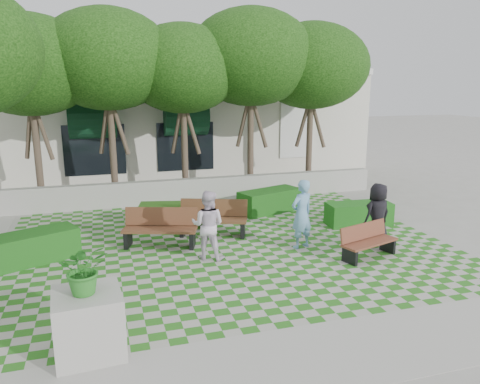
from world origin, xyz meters
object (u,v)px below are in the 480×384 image
object	(u,v)px
bench_east	(368,242)
bench_west	(160,228)
bench_mid	(213,219)
person_blue	(302,214)
hedge_west	(32,247)
hedge_east	(359,214)
hedge_midleft	(172,215)
person_white	(208,225)
hedge_midright	(270,201)
person_dark	(377,214)
planter_front	(88,310)

from	to	relation	value
bench_east	bench_west	distance (m)	5.62
bench_mid	person_blue	size ratio (longest dim) A/B	1.10
hedge_west	person_blue	distance (m)	7.07
bench_mid	bench_west	distance (m)	1.71
bench_west	hedge_east	xyz separation A→B (m)	(6.36, 0.20, -0.15)
hedge_midleft	bench_mid	bearing A→B (deg)	-52.09
bench_mid	person_white	bearing A→B (deg)	-86.41
bench_east	hedge_midright	size ratio (longest dim) A/B	0.78
bench_east	bench_west	xyz separation A→B (m)	(-5.08, 2.40, 0.09)
bench_east	hedge_east	xyz separation A→B (m)	(1.28, 2.60, -0.06)
hedge_midright	hedge_midleft	bearing A→B (deg)	-169.72
hedge_midright	person_dark	bearing A→B (deg)	-67.95
hedge_midleft	hedge_west	distance (m)	4.40
hedge_midright	hedge_midleft	size ratio (longest dim) A/B	1.10
person_blue	person_dark	bearing A→B (deg)	150.77
hedge_midright	planter_front	size ratio (longest dim) A/B	1.15
bench_west	hedge_midleft	xyz separation A→B (m)	(0.60, 1.85, -0.16)
person_blue	person_white	distance (m)	2.64
bench_east	planter_front	xyz separation A→B (m)	(-6.91, -2.60, 0.37)
bench_east	hedge_midright	xyz separation A→B (m)	(-0.92, 4.89, -0.03)
bench_east	person_dark	bearing A→B (deg)	27.98
hedge_west	person_white	bearing A→B (deg)	-13.72
planter_front	hedge_east	bearing A→B (deg)	32.41
hedge_midright	person_white	xyz separation A→B (m)	(-3.09, -3.79, 0.51)
bench_east	hedge_midleft	xyz separation A→B (m)	(-4.47, 4.25, -0.06)
hedge_midright	person_blue	bearing A→B (deg)	-96.97
planter_front	person_white	xyz separation A→B (m)	(2.89, 3.70, 0.11)
bench_west	hedge_east	world-z (taller)	bench_west
bench_mid	hedge_midleft	xyz separation A→B (m)	(-1.03, 1.32, -0.15)
bench_west	hedge_midleft	size ratio (longest dim) A/B	1.05
planter_front	person_dark	bearing A→B (deg)	23.74
hedge_midleft	person_dark	distance (m)	6.30
bench_east	person_dark	size ratio (longest dim) A/B	0.99
bench_west	bench_east	bearing A→B (deg)	-7.36
person_blue	hedge_west	bearing A→B (deg)	-27.05
bench_east	hedge_west	xyz separation A→B (m)	(-8.35, 2.16, -0.03)
hedge_midleft	person_dark	xyz separation A→B (m)	(5.22, -3.48, 0.53)
person_blue	hedge_midright	bearing A→B (deg)	-115.83
person_dark	bench_east	bearing A→B (deg)	33.55
hedge_midright	hedge_west	bearing A→B (deg)	-159.85
bench_mid	person_blue	xyz separation A→B (m)	(2.07, -1.76, 0.45)
bench_east	hedge_west	bearing A→B (deg)	147.59
bench_mid	person_blue	world-z (taller)	person_blue
hedge_midleft	planter_front	size ratio (longest dim) A/B	1.04
bench_mid	planter_front	distance (m)	6.52
bench_east	bench_mid	bearing A→B (deg)	121.79
hedge_midleft	person_white	world-z (taller)	person_white
hedge_midright	person_blue	size ratio (longest dim) A/B	1.16
hedge_west	bench_east	bearing A→B (deg)	-14.53
hedge_east	planter_front	world-z (taller)	planter_front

